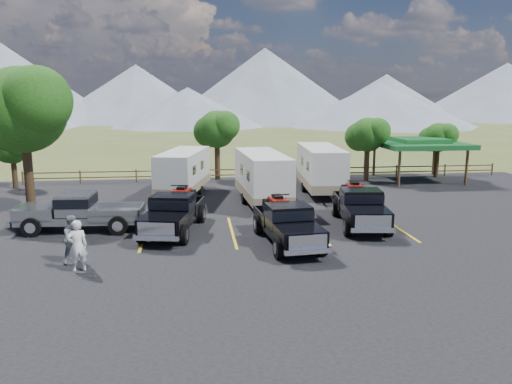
{
  "coord_description": "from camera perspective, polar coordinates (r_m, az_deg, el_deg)",
  "views": [
    {
      "loc": [
        -3.61,
        -18.56,
        6.32
      ],
      "look_at": [
        -0.67,
        5.64,
        1.6
      ],
      "focal_mm": 35.0,
      "sensor_mm": 36.0,
      "label": 1
    }
  ],
  "objects": [
    {
      "name": "trailer_right",
      "position": [
        32.87,
        7.39,
        2.64
      ],
      "size": [
        2.76,
        8.7,
        3.01
      ],
      "rotation": [
        0.0,
        0.0,
        -0.07
      ],
      "color": "silver",
      "rests_on": "asphalt_lot"
    },
    {
      "name": "pickup_silver",
      "position": [
        24.88,
        -19.44,
        -2.08
      ],
      "size": [
        6.09,
        2.34,
        1.8
      ],
      "rotation": [
        0.0,
        0.0,
        -1.62
      ],
      "color": "slate",
      "rests_on": "asphalt_lot"
    },
    {
      "name": "pavilion",
      "position": [
        39.41,
        18.12,
        5.27
      ],
      "size": [
        6.2,
        6.2,
        3.22
      ],
      "color": "brown",
      "rests_on": "ground"
    },
    {
      "name": "trailer_center",
      "position": [
        29.06,
        0.72,
        1.65
      ],
      "size": [
        2.65,
        8.71,
        3.02
      ],
      "rotation": [
        0.0,
        0.0,
        0.06
      ],
      "color": "silver",
      "rests_on": "asphalt_lot"
    },
    {
      "name": "ground",
      "position": [
        19.94,
        3.91,
        -7.55
      ],
      "size": [
        320.0,
        320.0,
        0.0
      ],
      "primitive_type": "plane",
      "color": "#485022",
      "rests_on": "ground"
    },
    {
      "name": "person_b",
      "position": [
        20.2,
        -20.12,
        -5.09
      ],
      "size": [
        1.14,
        1.11,
        1.86
      ],
      "primitive_type": "imported",
      "rotation": [
        0.0,
        0.0,
        0.66
      ],
      "color": "slate",
      "rests_on": "asphalt_lot"
    },
    {
      "name": "tree_nw_small",
      "position": [
        37.84,
        -26.11,
        4.48
      ],
      "size": [
        2.59,
        2.43,
        3.85
      ],
      "color": "#321E13",
      "rests_on": "ground"
    },
    {
      "name": "rig_left",
      "position": [
        23.63,
        -9.33,
        -2.19
      ],
      "size": [
        3.11,
        6.27,
        2.0
      ],
      "rotation": [
        0.0,
        0.0,
        -0.21
      ],
      "color": "black",
      "rests_on": "asphalt_lot"
    },
    {
      "name": "rail_fence",
      "position": [
        37.92,
        1.67,
        2.28
      ],
      "size": [
        36.12,
        0.12,
        1.0
      ],
      "color": "brown",
      "rests_on": "ground"
    },
    {
      "name": "rig_right",
      "position": [
        25.05,
        11.77,
        -1.5
      ],
      "size": [
        2.76,
        6.27,
        2.03
      ],
      "rotation": [
        0.0,
        0.0,
        -0.13
      ],
      "color": "black",
      "rests_on": "asphalt_lot"
    },
    {
      "name": "tree_ne_a",
      "position": [
        37.84,
        12.61,
        6.39
      ],
      "size": [
        3.11,
        2.92,
        4.76
      ],
      "color": "#321E13",
      "rests_on": "ground"
    },
    {
      "name": "trailer_left",
      "position": [
        31.91,
        -8.27,
        2.22
      ],
      "size": [
        3.53,
        8.25,
        2.86
      ],
      "rotation": [
        0.0,
        0.0,
        -0.22
      ],
      "color": "silver",
      "rests_on": "asphalt_lot"
    },
    {
      "name": "asphalt_lot",
      "position": [
        22.75,
        2.49,
        -5.13
      ],
      "size": [
        44.0,
        34.0,
        0.04
      ],
      "primitive_type": "cube",
      "color": "black",
      "rests_on": "ground"
    },
    {
      "name": "mountain_range",
      "position": [
        124.61,
        -8.94,
        11.53
      ],
      "size": [
        209.0,
        71.0,
        20.0
      ],
      "color": "slate",
      "rests_on": "ground"
    },
    {
      "name": "stall_lines",
      "position": [
        23.69,
        2.1,
        -4.41
      ],
      "size": [
        12.12,
        5.5,
        0.01
      ],
      "color": "gold",
      "rests_on": "asphalt_lot"
    },
    {
      "name": "tree_big_nw",
      "position": [
        29.01,
        -25.15,
        8.5
      ],
      "size": [
        5.54,
        5.18,
        7.84
      ],
      "color": "#321E13",
      "rests_on": "ground"
    },
    {
      "name": "tree_ne_b",
      "position": [
        41.15,
        20.07,
        5.85
      ],
      "size": [
        2.77,
        2.59,
        4.27
      ],
      "color": "#321E13",
      "rests_on": "ground"
    },
    {
      "name": "rig_center",
      "position": [
        21.53,
        3.54,
        -3.44
      ],
      "size": [
        2.48,
        5.96,
        1.94
      ],
      "rotation": [
        0.0,
        0.0,
        0.1
      ],
      "color": "black",
      "rests_on": "asphalt_lot"
    },
    {
      "name": "person_a",
      "position": [
        19.17,
        -19.74,
        -5.82
      ],
      "size": [
        0.82,
        0.69,
        1.92
      ],
      "primitive_type": "imported",
      "rotation": [
        0.0,
        0.0,
        3.53
      ],
      "color": "white",
      "rests_on": "asphalt_lot"
    },
    {
      "name": "tree_north",
      "position": [
        37.69,
        -4.53,
        7.14
      ],
      "size": [
        3.46,
        3.24,
        5.25
      ],
      "color": "#321E13",
      "rests_on": "ground"
    }
  ]
}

